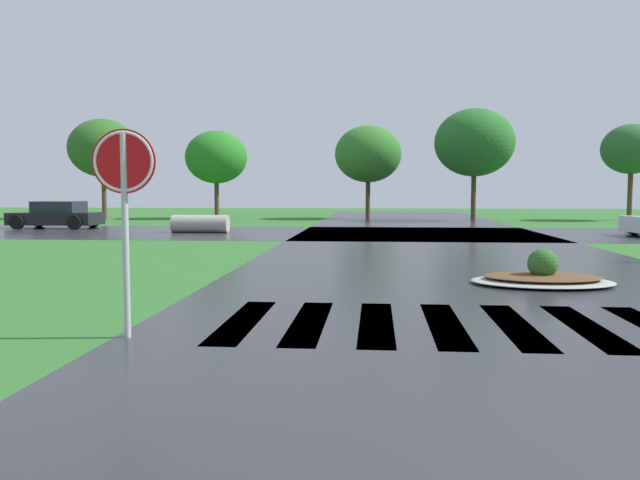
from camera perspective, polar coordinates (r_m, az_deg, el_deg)
asphalt_roadway at (r=13.43m, az=12.67°, el=-3.25°), size 9.88×80.00×0.01m
asphalt_cross_road at (r=26.73m, az=8.80°, el=0.57°), size 90.00×8.90×0.01m
crosswalk_stripes at (r=8.92m, az=16.71°, el=-7.19°), size 7.65×2.97×0.01m
stop_sign at (r=8.01m, az=-16.82°, el=4.77°), size 0.76×0.09×2.49m
median_island at (r=12.84m, az=18.95°, el=-3.10°), size 2.63×1.82×0.68m
car_white_sedan at (r=32.46m, az=-22.12°, el=2.01°), size 3.98×2.15×1.26m
drainage_pipe_stack at (r=27.42m, az=-10.48°, el=1.41°), size 2.35×0.75×0.74m
background_treeline at (r=39.21m, az=1.76°, el=7.94°), size 35.37×6.31×6.43m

